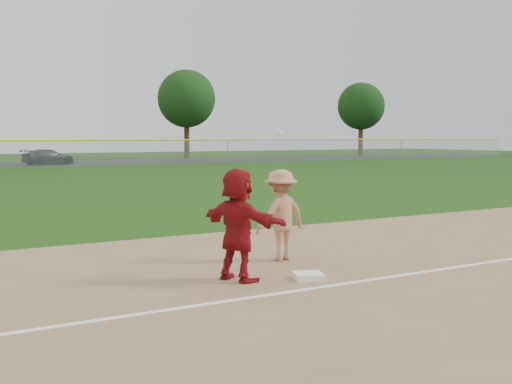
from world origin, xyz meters
TOP-DOWN VIEW (x-y plane):
  - ground at (0.00, 0.00)m, footprint 160.00×160.00m
  - foul_line at (0.00, -0.80)m, footprint 60.00×0.10m
  - first_base at (-0.05, -0.23)m, footprint 0.58×0.58m
  - base_runner at (-1.06, 0.27)m, footprint 1.02×1.75m
  - car_right at (6.05, 44.73)m, footprint 4.62×3.09m
  - first_base_play at (0.44, 1.35)m, footprint 1.17×0.92m
  - tree_3 at (22.00, 52.80)m, footprint 6.00×6.00m
  - tree_4 at (44.00, 51.20)m, footprint 5.60×5.60m

SIDE VIEW (x-z plane):
  - ground at x=0.00m, z-range 0.00..0.00m
  - foul_line at x=0.00m, z-range 0.02..0.03m
  - first_base at x=-0.05m, z-range 0.02..0.12m
  - car_right at x=6.05m, z-range 0.01..1.25m
  - first_base_play at x=0.44m, z-range -0.34..2.07m
  - base_runner at x=-1.06m, z-range 0.02..1.82m
  - tree_4 at x=44.00m, z-range 1.51..10.18m
  - tree_3 at x=22.00m, z-range 1.57..10.76m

